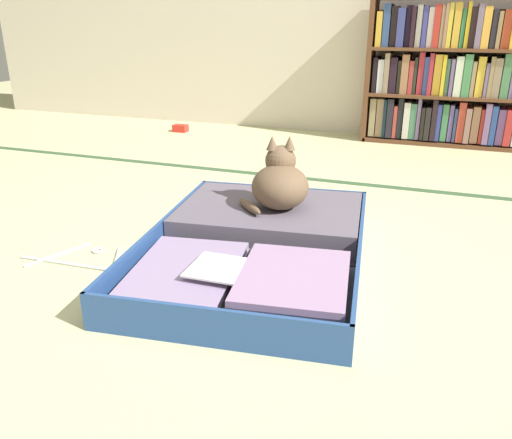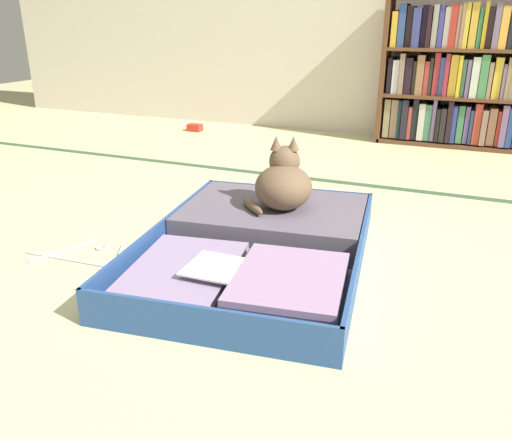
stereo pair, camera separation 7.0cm
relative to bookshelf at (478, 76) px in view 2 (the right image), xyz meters
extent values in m
plane|color=#C1C08B|center=(-0.49, -2.27, -0.44)|extent=(10.00, 10.00, 0.00)
cube|color=#345233|center=(-0.49, -1.06, -0.44)|extent=(4.80, 0.05, 0.00)
cube|color=brown|center=(-0.56, 0.00, 0.01)|extent=(0.03, 0.22, 0.89)
cube|color=brown|center=(0.01, 0.00, -0.42)|extent=(1.14, 0.22, 0.02)
cube|color=brown|center=(0.01, 0.00, -0.13)|extent=(1.11, 0.22, 0.02)
cube|color=#958660|center=(-0.51, 0.01, -0.28)|extent=(0.04, 0.19, 0.24)
cube|color=#9A795B|center=(-0.46, 0.01, -0.28)|extent=(0.04, 0.19, 0.24)
cube|color=black|center=(-0.43, -0.01, -0.28)|extent=(0.02, 0.19, 0.24)
cube|color=#25212D|center=(-0.40, -0.01, -0.28)|extent=(0.04, 0.19, 0.25)
cube|color=#AE3F36|center=(-0.36, 0.00, -0.30)|extent=(0.02, 0.19, 0.21)
cube|color=black|center=(-0.33, 0.00, -0.28)|extent=(0.03, 0.19, 0.25)
cube|color=beige|center=(-0.29, 0.00, -0.29)|extent=(0.04, 0.19, 0.23)
cube|color=#457A5C|center=(-0.25, 0.00, -0.29)|extent=(0.04, 0.19, 0.22)
cube|color=slate|center=(-0.22, 0.00, -0.27)|extent=(0.02, 0.19, 0.26)
cube|color=black|center=(-0.19, -0.01, -0.30)|extent=(0.02, 0.19, 0.20)
cube|color=black|center=(-0.16, -0.01, -0.30)|extent=(0.03, 0.19, 0.21)
cube|color=black|center=(-0.12, -0.01, -0.27)|extent=(0.03, 0.19, 0.26)
cube|color=#323B8A|center=(-0.10, -0.01, -0.29)|extent=(0.03, 0.19, 0.23)
cube|color=#438350|center=(-0.06, 0.01, -0.29)|extent=(0.04, 0.19, 0.23)
cube|color=#675296|center=(-0.02, 0.01, -0.29)|extent=(0.02, 0.19, 0.23)
cube|color=#364A82|center=(0.00, 0.00, -0.30)|extent=(0.02, 0.19, 0.21)
cube|color=#C04133|center=(0.04, 0.00, -0.28)|extent=(0.04, 0.19, 0.25)
cube|color=#956D60|center=(0.08, -0.01, -0.30)|extent=(0.03, 0.19, 0.21)
cube|color=#A4755A|center=(0.12, 0.01, -0.29)|extent=(0.04, 0.19, 0.22)
cube|color=#BC322A|center=(0.16, 0.01, -0.30)|extent=(0.02, 0.19, 0.21)
cube|color=slate|center=(0.18, -0.01, -0.28)|extent=(0.03, 0.19, 0.25)
cube|color=navy|center=(0.22, -0.01, -0.28)|extent=(0.03, 0.19, 0.24)
cube|color=brown|center=(0.01, 0.00, 0.15)|extent=(1.11, 0.22, 0.02)
cube|color=black|center=(-0.52, 0.00, -0.01)|extent=(0.03, 0.19, 0.22)
cube|color=silver|center=(-0.48, 0.00, -0.02)|extent=(0.04, 0.19, 0.21)
cube|color=#927861|center=(-0.44, -0.01, 0.00)|extent=(0.03, 0.19, 0.25)
cube|color=black|center=(-0.40, 0.01, -0.01)|extent=(0.04, 0.19, 0.22)
cube|color=black|center=(-0.36, 0.01, -0.02)|extent=(0.02, 0.19, 0.20)
cube|color=#A16E4C|center=(-0.33, 0.00, 0.00)|extent=(0.04, 0.19, 0.24)
cube|color=#AD3534|center=(-0.29, 0.00, -0.02)|extent=(0.03, 0.19, 0.20)
cube|color=#222B20|center=(-0.27, 0.01, -0.01)|extent=(0.02, 0.19, 0.22)
cube|color=#AF2C37|center=(-0.24, 0.01, 0.01)|extent=(0.03, 0.19, 0.25)
cube|color=#384996|center=(-0.20, 0.01, -0.01)|extent=(0.03, 0.19, 0.23)
cube|color=#AD2B39|center=(-0.18, 0.00, 0.00)|extent=(0.02, 0.19, 0.25)
cube|color=gold|center=(-0.14, 0.01, 0.00)|extent=(0.04, 0.19, 0.24)
cube|color=yellow|center=(-0.10, -0.01, 0.00)|extent=(0.02, 0.19, 0.24)
cube|color=#497562|center=(-0.08, 0.00, -0.01)|extent=(0.02, 0.19, 0.22)
cube|color=slate|center=(-0.05, -0.01, -0.01)|extent=(0.02, 0.19, 0.22)
cube|color=silver|center=(-0.02, -0.01, 0.00)|extent=(0.04, 0.19, 0.24)
cube|color=#468953|center=(0.03, -0.01, 0.00)|extent=(0.04, 0.19, 0.25)
cube|color=#A07D5A|center=(0.07, 0.00, -0.02)|extent=(0.02, 0.19, 0.21)
cube|color=yellow|center=(0.11, 0.01, 0.00)|extent=(0.04, 0.19, 0.24)
cube|color=slate|center=(0.14, 0.00, -0.02)|extent=(0.02, 0.19, 0.20)
cube|color=#917B52|center=(0.17, 0.00, 0.00)|extent=(0.02, 0.19, 0.24)
cube|color=gold|center=(-0.51, -0.01, 0.26)|extent=(0.03, 0.19, 0.21)
cube|color=#314984|center=(-0.47, 0.00, 0.28)|extent=(0.04, 0.19, 0.25)
cube|color=black|center=(-0.42, 0.00, 0.28)|extent=(0.04, 0.19, 0.23)
cube|color=#393F83|center=(-0.38, -0.01, 0.27)|extent=(0.04, 0.19, 0.23)
cube|color=black|center=(-0.34, 0.01, 0.28)|extent=(0.03, 0.19, 0.24)
cube|color=black|center=(-0.31, -0.01, 0.28)|extent=(0.02, 0.19, 0.23)
cube|color=silver|center=(-0.28, 0.01, 0.28)|extent=(0.03, 0.19, 0.24)
cube|color=#3F3C8F|center=(-0.24, 0.00, 0.28)|extent=(0.03, 0.19, 0.23)
cube|color=silver|center=(-0.21, 0.00, 0.27)|extent=(0.03, 0.19, 0.23)
cube|color=red|center=(-0.17, -0.01, 0.28)|extent=(0.04, 0.19, 0.24)
cube|color=#967152|center=(-0.14, -0.01, 0.28)|extent=(0.02, 0.19, 0.24)
cube|color=#A17257|center=(-0.12, -0.01, 0.28)|extent=(0.02, 0.19, 0.25)
cube|color=gold|center=(-0.10, 0.00, 0.29)|extent=(0.03, 0.19, 0.25)
cube|color=gold|center=(-0.06, 0.00, 0.29)|extent=(0.04, 0.19, 0.25)
cube|color=#337C50|center=(-0.03, 0.01, 0.27)|extent=(0.02, 0.19, 0.22)
cube|color=yellow|center=(0.00, 0.01, 0.29)|extent=(0.02, 0.19, 0.26)
cube|color=black|center=(0.03, 0.01, 0.27)|extent=(0.03, 0.19, 0.23)
cube|color=slate|center=(0.06, -0.01, 0.28)|extent=(0.03, 0.19, 0.25)
cube|color=gold|center=(0.10, -0.01, 0.27)|extent=(0.04, 0.19, 0.23)
cube|color=black|center=(0.14, 0.00, 0.27)|extent=(0.03, 0.19, 0.22)
cube|color=navy|center=(-0.58, -2.30, -0.43)|extent=(0.75, 0.58, 0.01)
cube|color=navy|center=(-0.55, -2.54, -0.38)|extent=(0.69, 0.10, 0.11)
cube|color=navy|center=(-0.91, -2.34, -0.38)|extent=(0.07, 0.50, 0.11)
cube|color=navy|center=(-0.24, -2.26, -0.38)|extent=(0.07, 0.50, 0.11)
cube|color=#464A5B|center=(-0.58, -2.30, -0.42)|extent=(0.72, 0.55, 0.01)
cube|color=navy|center=(-0.64, -1.80, -0.43)|extent=(0.75, 0.58, 0.01)
cube|color=navy|center=(-0.67, -1.56, -0.38)|extent=(0.69, 0.10, 0.11)
cube|color=navy|center=(-0.98, -1.84, -0.38)|extent=(0.07, 0.50, 0.11)
cube|color=navy|center=(-0.30, -1.76, -0.38)|extent=(0.07, 0.50, 0.11)
cube|color=#464A5B|center=(-0.64, -1.80, -0.42)|extent=(0.72, 0.55, 0.01)
cylinder|color=black|center=(-0.61, -2.05, -0.42)|extent=(0.67, 0.10, 0.02)
cube|color=#727059|center=(-0.74, -2.31, -0.41)|extent=(0.36, 0.41, 0.02)
cube|color=slate|center=(-0.73, -2.32, -0.39)|extent=(0.35, 0.46, 0.02)
cube|color=gray|center=(-0.73, -2.31, -0.36)|extent=(0.36, 0.46, 0.02)
cube|color=gray|center=(-0.42, -2.28, -0.41)|extent=(0.35, 0.42, 0.02)
cube|color=#324C6D|center=(-0.41, -2.28, -0.38)|extent=(0.36, 0.46, 0.02)
cube|color=gray|center=(-0.42, -2.27, -0.36)|extent=(0.35, 0.43, 0.02)
cube|color=#97789E|center=(-0.41, -2.29, -0.34)|extent=(0.35, 0.40, 0.02)
cube|color=white|center=(-0.60, -2.32, -0.34)|extent=(0.20, 0.17, 0.01)
cube|color=black|center=(-0.51, -2.29, -0.34)|extent=(0.23, 0.15, 0.01)
cube|color=#5B5361|center=(-0.64, -1.80, -0.38)|extent=(0.71, 0.55, 0.10)
torus|color=white|center=(-0.56, -1.80, -0.33)|extent=(0.12, 0.12, 0.01)
cylinder|color=black|center=(-0.86, -1.59, -0.38)|extent=(0.02, 0.02, 0.10)
cylinder|color=black|center=(-0.48, -1.55, -0.38)|extent=(0.02, 0.02, 0.10)
cube|color=white|center=(-0.66, -2.54, -0.36)|extent=(0.03, 0.01, 0.02)
cube|color=yellow|center=(-0.59, -2.54, -0.40)|extent=(0.04, 0.01, 0.03)
cube|color=yellow|center=(-0.50, -2.53, -0.38)|extent=(0.04, 0.01, 0.03)
cube|color=yellow|center=(-0.65, -2.54, -0.37)|extent=(0.04, 0.01, 0.02)
ellipsoid|color=brown|center=(-0.60, -1.81, -0.25)|extent=(0.27, 0.28, 0.16)
ellipsoid|color=brown|center=(-0.62, -1.75, -0.28)|extent=(0.16, 0.12, 0.09)
sphere|color=brown|center=(-0.62, -1.76, -0.16)|extent=(0.11, 0.11, 0.11)
cone|color=brown|center=(-0.58, -1.76, -0.09)|extent=(0.04, 0.04, 0.05)
cone|color=brown|center=(-0.64, -1.77, -0.09)|extent=(0.04, 0.04, 0.05)
sphere|color=gold|center=(-0.61, -1.71, -0.16)|extent=(0.02, 0.02, 0.02)
sphere|color=gold|center=(-0.65, -1.72, -0.16)|extent=(0.02, 0.02, 0.02)
ellipsoid|color=brown|center=(-0.69, -1.88, -0.31)|extent=(0.14, 0.14, 0.03)
cylinder|color=silver|center=(-1.15, -2.28, -0.43)|extent=(0.44, 0.03, 0.01)
cylinder|color=silver|center=(-1.26, -2.24, -0.43)|extent=(0.10, 0.23, 0.01)
cylinder|color=silver|center=(-1.04, -2.23, -0.43)|extent=(0.12, 0.22, 0.01)
torus|color=silver|center=(-1.15, -2.16, -0.43)|extent=(0.04, 0.04, 0.01)
cube|color=red|center=(-1.84, -0.23, -0.41)|extent=(0.10, 0.07, 0.05)
camera|label=1|loc=(-0.08, -3.51, 0.32)|focal=36.10mm
camera|label=2|loc=(-0.01, -3.49, 0.32)|focal=36.10mm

